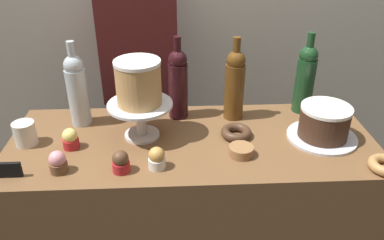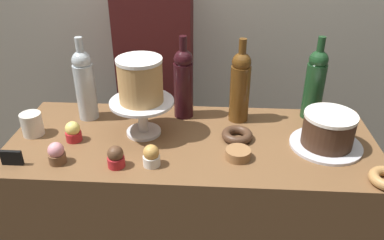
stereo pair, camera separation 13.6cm
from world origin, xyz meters
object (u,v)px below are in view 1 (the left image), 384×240
object	(u,v)px
cake_stand_pedestal	(141,114)
wine_bottle_clear	(77,89)
price_sign_chalkboard	(10,170)
cupcake_strawberry	(58,162)
wine_bottle_dark_red	(178,83)
cupcake_chocolate	(121,162)
coffee_cup_ceramic	(25,133)
wine_bottle_green	(305,78)
donut_chocolate	(236,132)
cookie_stack	(241,151)
cupcake_lemon	(70,139)
barista_figure	(143,96)
chocolate_round_cake	(324,121)
white_layer_cake	(138,83)
wine_bottle_amber	(235,83)
cupcake_caramel	(157,158)

from	to	relation	value
cake_stand_pedestal	wine_bottle_clear	xyz separation A→B (m)	(-0.24, 0.11, 0.05)
wine_bottle_clear	price_sign_chalkboard	size ratio (longest dim) A/B	4.65
cupcake_strawberry	wine_bottle_dark_red	bearing A→B (deg)	42.44
wine_bottle_clear	price_sign_chalkboard	bearing A→B (deg)	-114.53
cupcake_chocolate	coffee_cup_ceramic	distance (m)	0.39
wine_bottle_clear	coffee_cup_ceramic	size ratio (longest dim) A/B	3.83
wine_bottle_green	wine_bottle_clear	xyz separation A→B (m)	(-0.88, -0.06, 0.00)
donut_chocolate	cookie_stack	size ratio (longest dim) A/B	1.33
wine_bottle_green	cupcake_lemon	distance (m)	0.92
wine_bottle_dark_red	barista_figure	distance (m)	0.54
wine_bottle_dark_red	cupcake_chocolate	size ratio (longest dim) A/B	4.38
wine_bottle_dark_red	wine_bottle_clear	xyz separation A→B (m)	(-0.37, -0.04, 0.00)
chocolate_round_cake	cupcake_lemon	world-z (taller)	chocolate_round_cake
cookie_stack	white_layer_cake	bearing A→B (deg)	157.53
wine_bottle_amber	donut_chocolate	size ratio (longest dim) A/B	2.91
wine_bottle_amber	donut_chocolate	bearing A→B (deg)	-93.77
cupcake_caramel	cookie_stack	world-z (taller)	cupcake_caramel
chocolate_round_cake	donut_chocolate	size ratio (longest dim) A/B	1.58
cupcake_strawberry	cupcake_lemon	size ratio (longest dim) A/B	1.00
wine_bottle_clear	coffee_cup_ceramic	distance (m)	0.24
cupcake_chocolate	chocolate_round_cake	bearing A→B (deg)	13.13
chocolate_round_cake	wine_bottle_green	distance (m)	0.23
cupcake_chocolate	white_layer_cake	bearing A→B (deg)	76.09
cupcake_lemon	price_sign_chalkboard	xyz separation A→B (m)	(-0.15, -0.16, -0.01)
wine_bottle_clear	barista_figure	size ratio (longest dim) A/B	0.20
wine_bottle_amber	cupcake_strawberry	bearing A→B (deg)	-150.96
wine_bottle_amber	wine_bottle_dark_red	xyz separation A→B (m)	(-0.22, 0.02, 0.00)
white_layer_cake	cupcake_lemon	world-z (taller)	white_layer_cake
chocolate_round_cake	wine_bottle_dark_red	distance (m)	0.55
wine_bottle_dark_red	cupcake_caramel	distance (m)	0.37
wine_bottle_clear	cookie_stack	world-z (taller)	wine_bottle_clear
wine_bottle_amber	price_sign_chalkboard	bearing A→B (deg)	-154.51
wine_bottle_clear	wine_bottle_amber	bearing A→B (deg)	1.90
wine_bottle_green	cupcake_lemon	bearing A→B (deg)	-164.88
price_sign_chalkboard	cookie_stack	bearing A→B (deg)	6.51
white_layer_cake	cupcake_caramel	bearing A→B (deg)	-73.07
wine_bottle_clear	coffee_cup_ceramic	world-z (taller)	wine_bottle_clear
cupcake_chocolate	barista_figure	distance (m)	0.81
cupcake_lemon	cookie_stack	bearing A→B (deg)	-7.40
white_layer_cake	coffee_cup_ceramic	xyz separation A→B (m)	(-0.40, -0.03, -0.17)
cupcake_strawberry	barista_figure	bearing A→B (deg)	75.16
cupcake_caramel	cookie_stack	size ratio (longest dim) A/B	0.88
wine_bottle_green	wine_bottle_dark_red	bearing A→B (deg)	-177.28
wine_bottle_green	price_sign_chalkboard	world-z (taller)	wine_bottle_green
white_layer_cake	barista_figure	distance (m)	0.68
cupcake_strawberry	cupcake_lemon	xyz separation A→B (m)	(0.01, 0.14, 0.00)
wine_bottle_amber	cookie_stack	bearing A→B (deg)	-92.45
cupcake_caramel	wine_bottle_clear	bearing A→B (deg)	134.05
cake_stand_pedestal	donut_chocolate	distance (m)	0.35
cookie_stack	barista_figure	bearing A→B (deg)	117.48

